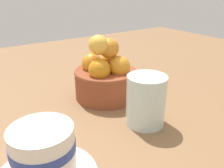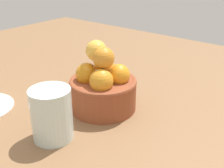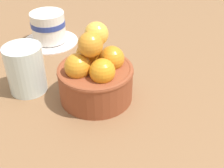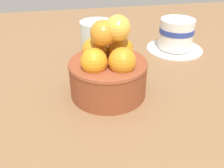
% 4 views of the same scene
% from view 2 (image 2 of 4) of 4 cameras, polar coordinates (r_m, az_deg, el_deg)
% --- Properties ---
extents(ground_plane, '(1.52, 1.19, 0.05)m').
position_cam_2_polar(ground_plane, '(0.60, -1.72, -6.89)').
color(ground_plane, brown).
extents(terracotta_bowl, '(0.13, 0.13, 0.14)m').
position_cam_2_polar(terracotta_bowl, '(0.56, -1.88, -0.40)').
color(terracotta_bowl, brown).
rests_on(terracotta_bowl, ground_plane).
extents(water_glass, '(0.07, 0.07, 0.09)m').
position_cam_2_polar(water_glass, '(0.48, -11.93, -6.09)').
color(water_glass, silver).
rests_on(water_glass, ground_plane).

